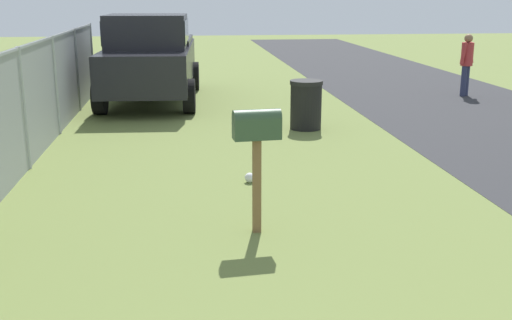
{
  "coord_description": "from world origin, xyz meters",
  "views": [
    {
      "loc": [
        0.31,
        1.11,
        2.55
      ],
      "look_at": [
        5.68,
        0.48,
        1.1
      ],
      "focal_mm": 43.5,
      "sensor_mm": 36.0,
      "label": 1
    }
  ],
  "objects": [
    {
      "name": "trash_bin",
      "position": [
        11.95,
        -1.22,
        0.48
      ],
      "size": [
        0.63,
        0.63,
        0.94
      ],
      "color": "black",
      "rests_on": "ground"
    },
    {
      "name": "pedestrian",
      "position": [
        15.42,
        -6.04,
        0.9
      ],
      "size": [
        0.34,
        0.48,
        1.57
      ],
      "rotation": [
        0.0,
        0.0,
        0.68
      ],
      "color": "#2D3351",
      "rests_on": "ground"
    },
    {
      "name": "litter_bag_near_hydrant",
      "position": [
        8.53,
        0.24,
        0.07
      ],
      "size": [
        0.14,
        0.14,
        0.14
      ],
      "primitive_type": "sphere",
      "color": "silver",
      "rests_on": "ground"
    },
    {
      "name": "pickup_truck",
      "position": [
        15.43,
        1.89,
        1.1
      ],
      "size": [
        5.29,
        2.4,
        2.09
      ],
      "rotation": [
        0.0,
        0.0,
        3.09
      ],
      "color": "black",
      "rests_on": "ground"
    },
    {
      "name": "mailbox",
      "position": [
        6.7,
        0.35,
        1.1
      ],
      "size": [
        0.25,
        0.52,
        1.37
      ],
      "rotation": [
        0.0,
        0.0,
        0.1
      ],
      "color": "brown",
      "rests_on": "ground"
    },
    {
      "name": "fence_section",
      "position": [
        8.43,
        3.46,
        0.98
      ],
      "size": [
        17.02,
        0.07,
        1.82
      ],
      "color": "#9EA3A8",
      "rests_on": "ground"
    }
  ]
}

